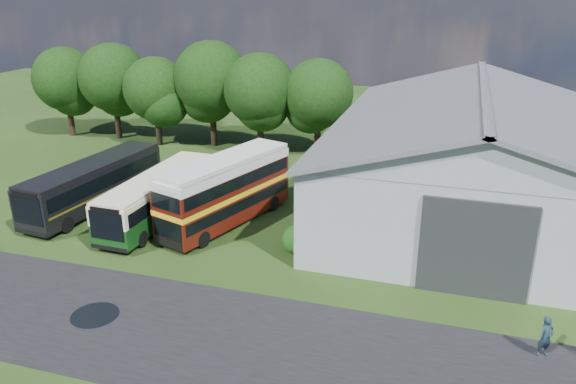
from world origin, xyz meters
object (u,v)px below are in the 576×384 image
(visitor_a, at_px, (546,337))
(bus_maroon_double, at_px, (226,191))
(storage_shed, at_px, (477,148))
(bus_green_single, at_px, (158,196))
(bus_dark_single, at_px, (94,184))

(visitor_a, bearing_deg, bus_maroon_double, 115.95)
(storage_shed, height_order, bus_green_single, storage_shed)
(bus_green_single, distance_m, bus_dark_single, 5.21)
(bus_green_single, xyz_separation_m, bus_maroon_double, (4.39, 0.71, 0.57))
(bus_dark_single, relative_size, visitor_a, 6.40)
(bus_maroon_double, height_order, bus_dark_single, bus_maroon_double)
(bus_maroon_double, bearing_deg, bus_dark_single, -161.46)
(bus_dark_single, xyz_separation_m, visitor_a, (27.30, -8.55, -0.77))
(bus_maroon_double, xyz_separation_m, bus_dark_single, (-9.56, -0.09, -0.48))
(bus_dark_single, height_order, visitor_a, bus_dark_single)
(bus_maroon_double, relative_size, visitor_a, 5.69)
(bus_green_single, relative_size, visitor_a, 5.99)
(storage_shed, distance_m, bus_dark_single, 25.61)
(bus_green_single, height_order, visitor_a, bus_green_single)
(storage_shed, bearing_deg, bus_maroon_double, -153.33)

